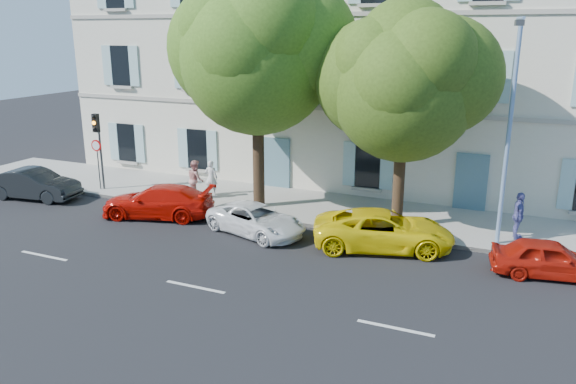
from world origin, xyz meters
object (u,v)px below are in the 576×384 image
at_px(tree_left, 257,58).
at_px(car_white_coupe, 256,220).
at_px(car_red_coupe, 158,201).
at_px(pedestrian_c, 518,216).
at_px(car_red_hatchback, 549,258).
at_px(street_lamp, 510,122).
at_px(tree_right, 404,90).
at_px(traffic_light, 98,135).
at_px(car_yellow_supercar, 383,230).
at_px(road_sign, 97,154).
at_px(pedestrian_b, 196,179).
at_px(car_dark_sedan, 34,184).
at_px(pedestrian_a, 211,178).

bearing_deg(tree_left, car_white_coupe, -65.60).
relative_size(car_red_coupe, pedestrian_c, 2.65).
xyz_separation_m(car_red_hatchback, street_lamp, (-1.62, 1.78, 3.86)).
bearing_deg(pedestrian_c, tree_right, 87.02).
bearing_deg(tree_left, traffic_light, -175.57).
height_order(car_yellow_supercar, road_sign, road_sign).
bearing_deg(car_white_coupe, car_yellow_supercar, -67.24).
height_order(tree_right, pedestrian_c, tree_right).
bearing_deg(tree_right, road_sign, -178.47).
bearing_deg(car_red_coupe, street_lamp, 82.97).
height_order(tree_right, pedestrian_b, tree_right).
relative_size(pedestrian_b, pedestrian_c, 1.00).
height_order(car_white_coupe, street_lamp, street_lamp).
bearing_deg(road_sign, car_dark_sedan, -133.33).
distance_m(car_red_hatchback, road_sign, 19.40).
height_order(car_red_hatchback, tree_right, tree_right).
bearing_deg(car_white_coupe, tree_right, -44.85).
bearing_deg(car_red_hatchback, road_sign, 74.17).
height_order(pedestrian_a, pedestrian_b, pedestrian_b).
distance_m(street_lamp, pedestrian_a, 12.89).
height_order(car_white_coupe, tree_left, tree_left).
distance_m(car_dark_sedan, car_yellow_supercar, 15.92).
relative_size(car_red_coupe, pedestrian_a, 2.86).
relative_size(tree_right, street_lamp, 1.06).
height_order(car_dark_sedan, car_yellow_supercar, car_dark_sedan).
relative_size(road_sign, pedestrian_c, 1.37).
xyz_separation_m(car_white_coupe, pedestrian_c, (8.95, 2.92, 0.45)).
height_order(car_dark_sedan, street_lamp, street_lamp).
bearing_deg(tree_right, car_red_coupe, -165.92).
bearing_deg(pedestrian_a, pedestrian_c, 165.80).
bearing_deg(pedestrian_c, pedestrian_a, 79.27).
bearing_deg(street_lamp, traffic_light, 179.62).
relative_size(car_white_coupe, pedestrian_b, 2.31).
height_order(car_red_coupe, road_sign, road_sign).
relative_size(car_red_hatchback, pedestrian_a, 2.17).
bearing_deg(pedestrian_c, car_red_hatchback, -167.80).
relative_size(car_white_coupe, pedestrian_a, 2.51).
xyz_separation_m(car_red_coupe, tree_right, (9.27, 2.32, 4.65)).
bearing_deg(road_sign, car_red_coupe, -22.38).
distance_m(car_yellow_supercar, road_sign, 14.14).
distance_m(car_red_coupe, pedestrian_c, 13.78).
relative_size(traffic_light, pedestrian_c, 2.08).
bearing_deg(car_white_coupe, car_red_hatchback, -71.58).
relative_size(car_white_coupe, road_sign, 1.69).
bearing_deg(car_yellow_supercar, tree_left, 52.42).
relative_size(car_red_hatchback, tree_right, 0.43).
xyz_separation_m(car_red_hatchback, pedestrian_c, (-1.02, 2.70, 0.42)).
height_order(car_white_coupe, road_sign, road_sign).
bearing_deg(pedestrian_c, car_red_coupe, 92.88).
relative_size(tree_right, pedestrian_a, 5.07).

